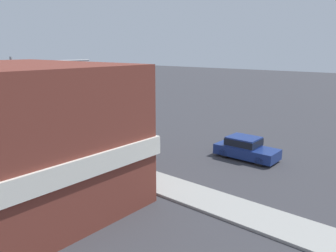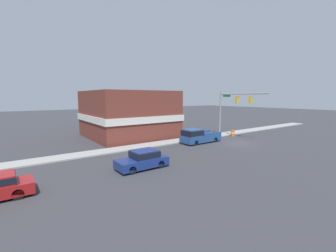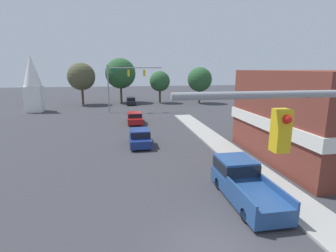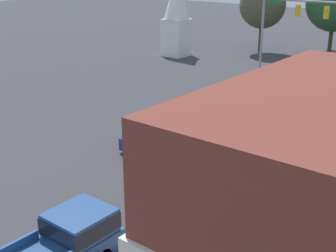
% 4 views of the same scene
% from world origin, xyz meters
% --- Properties ---
extents(ground_plane, '(200.00, 200.00, 0.00)m').
position_xyz_m(ground_plane, '(0.00, 0.00, 0.00)').
color(ground_plane, '#38383D').
extents(sidewalk_curb, '(2.40, 60.00, 0.14)m').
position_xyz_m(sidewalk_curb, '(5.70, 0.00, 0.07)').
color(sidewalk_curb, '#9E9E99').
rests_on(sidewalk_curb, ground).
extents(near_signal_assembly, '(8.17, 0.49, 7.08)m').
position_xyz_m(near_signal_assembly, '(3.27, -3.33, 5.17)').
color(near_signal_assembly, gray).
rests_on(near_signal_assembly, ground).
extents(car_lead, '(1.94, 4.44, 1.57)m').
position_xyz_m(car_lead, '(-1.81, 15.25, 0.81)').
color(car_lead, black).
rests_on(car_lead, ground).
extents(pickup_truck_parked, '(2.13, 5.79, 1.95)m').
position_xyz_m(pickup_truck_parked, '(3.23, 3.98, 0.96)').
color(pickup_truck_parked, black).
rests_on(pickup_truck_parked, ground).
extents(construction_barrel, '(0.60, 0.60, 0.95)m').
position_xyz_m(construction_barrel, '(3.90, -4.19, 0.48)').
color(construction_barrel, orange).
rests_on(construction_barrel, ground).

